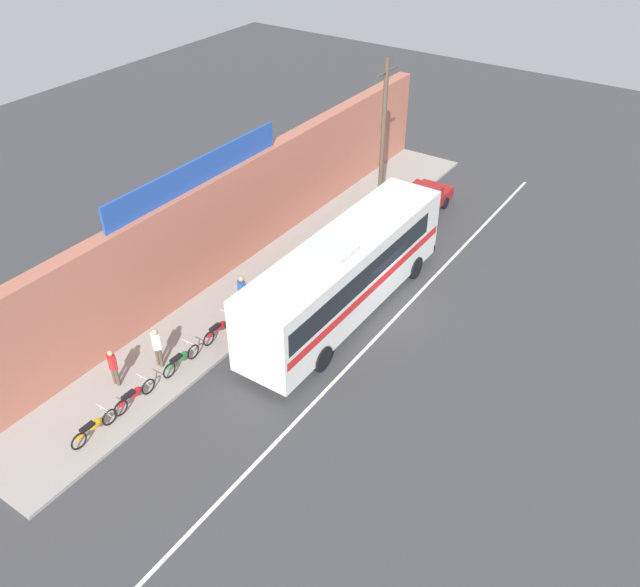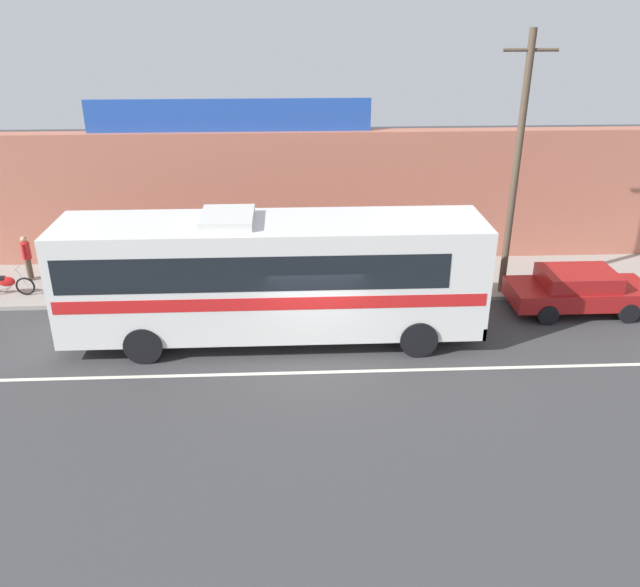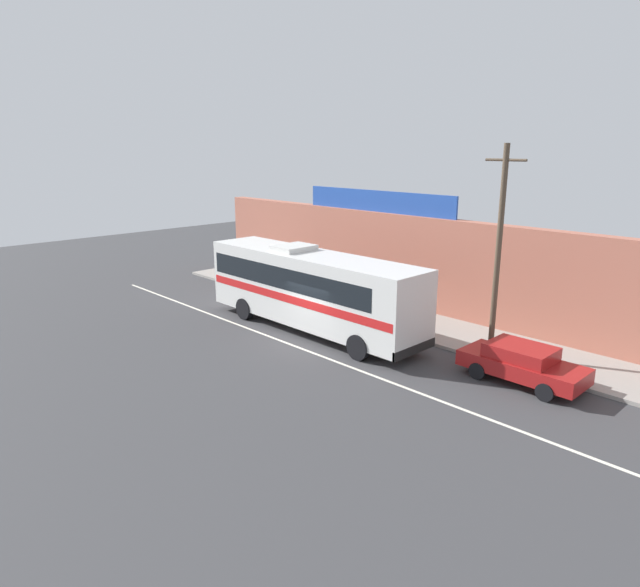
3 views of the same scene
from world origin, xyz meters
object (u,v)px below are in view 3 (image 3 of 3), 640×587
utility_pole (498,250)px  pedestrian_by_curb (270,266)px  intercity_bus (310,286)px  motorcycle_orange (299,289)px  motorcycle_blue (273,283)px  parked_car (522,363)px  pedestrian_far_left (279,270)px  motorcycle_green (232,272)px  motorcycle_black (249,276)px  pedestrian_near_shop (327,284)px

utility_pole → pedestrian_by_curb: (-15.94, 1.72, -3.29)m
utility_pole → intercity_bus: bearing=-160.3°
motorcycle_orange → motorcycle_blue: 2.19m
parked_car → pedestrian_far_left: (-16.29, 2.50, 0.40)m
motorcycle_orange → pedestrian_far_left: 2.70m
utility_pole → motorcycle_orange: 12.39m
parked_car → motorcycle_orange: bearing=172.6°
motorcycle_green → pedestrian_by_curb: (2.14, 1.33, 0.48)m
utility_pole → pedestrian_by_curb: 16.37m
parked_car → motorcycle_blue: bearing=173.8°
motorcycle_orange → motorcycle_blue: bearing=-179.0°
motorcycle_black → motorcycle_green: bearing=-179.6°
motorcycle_blue → pedestrian_near_shop: bearing=4.7°
utility_pole → pedestrian_far_left: size_ratio=4.74×
motorcycle_blue → pedestrian_by_curb: bearing=145.7°
intercity_bus → motorcycle_blue: size_ratio=6.19×
parked_car → motorcycle_orange: parked_car is taller
motorcycle_orange → motorcycle_black: 4.49m
motorcycle_orange → pedestrian_near_shop: bearing=8.9°
utility_pole → motorcycle_green: 18.47m
motorcycle_green → pedestrian_far_left: pedestrian_far_left is taller
pedestrian_by_curb → parked_car: bearing=-9.7°
motorcycle_black → pedestrian_near_shop: pedestrian_near_shop is taller
intercity_bus → parked_car: bearing=8.1°
pedestrian_near_shop → pedestrian_far_left: bearing=174.4°
intercity_bus → pedestrian_far_left: size_ratio=6.79×
parked_car → motorcycle_blue: (-15.95, 1.74, -0.17)m
parked_car → pedestrian_near_shop: pedestrian_near_shop is taller
pedestrian_by_curb → pedestrian_far_left: bearing=-19.6°
pedestrian_far_left → pedestrian_near_shop: (4.40, -0.43, 0.00)m
intercity_bus → motorcycle_orange: 5.48m
motorcycle_blue → motorcycle_black: bearing=179.6°
utility_pole → motorcycle_green: utility_pole is taller
parked_car → pedestrian_near_shop: size_ratio=2.50×
intercity_bus → pedestrian_near_shop: (-2.38, 3.42, -0.92)m
pedestrian_by_curb → motorcycle_blue: bearing=-34.3°
pedestrian_by_curb → intercity_bus: bearing=-27.8°
parked_car → motorcycle_blue: parked_car is taller
pedestrian_far_left → motorcycle_orange: bearing=-15.9°
motorcycle_orange → motorcycle_blue: (-2.19, -0.04, 0.00)m
pedestrian_far_left → motorcycle_black: bearing=-159.3°
pedestrian_near_shop → motorcycle_orange: bearing=-171.1°
intercity_bus → pedestrian_near_shop: 4.27m
motorcycle_black → pedestrian_far_left: size_ratio=1.11×
motorcycle_black → pedestrian_by_curb: 1.44m
utility_pole → motorcycle_orange: utility_pole is taller
parked_car → motorcycle_black: bearing=174.5°
utility_pole → motorcycle_blue: bearing=178.4°
motorcycle_black → pedestrian_by_curb: size_ratio=1.21×
utility_pole → parked_car: bearing=-34.5°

